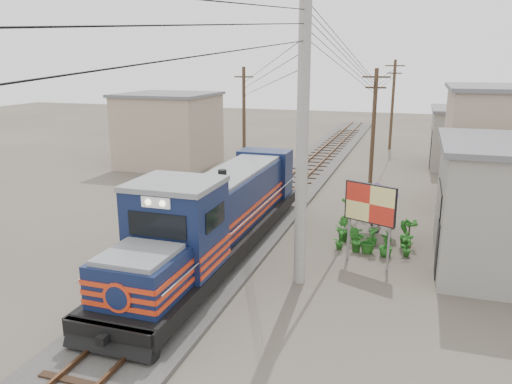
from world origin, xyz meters
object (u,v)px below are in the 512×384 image
(market_umbrella, at_px, (376,188))
(vendor, at_px, (376,207))
(locomotive, at_px, (218,217))
(billboard, at_px, (370,206))

(market_umbrella, distance_m, vendor, 1.44)
(locomotive, xyz_separation_m, vendor, (5.46, 5.81, -0.74))
(locomotive, distance_m, billboard, 5.70)
(billboard, height_order, market_umbrella, billboard)
(billboard, distance_m, market_umbrella, 3.90)
(locomotive, distance_m, vendor, 8.00)
(billboard, bearing_deg, market_umbrella, 114.24)
(market_umbrella, bearing_deg, billboard, -88.73)
(billboard, xyz_separation_m, vendor, (-0.11, 4.80, -1.41))
(market_umbrella, bearing_deg, locomotive, -138.25)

